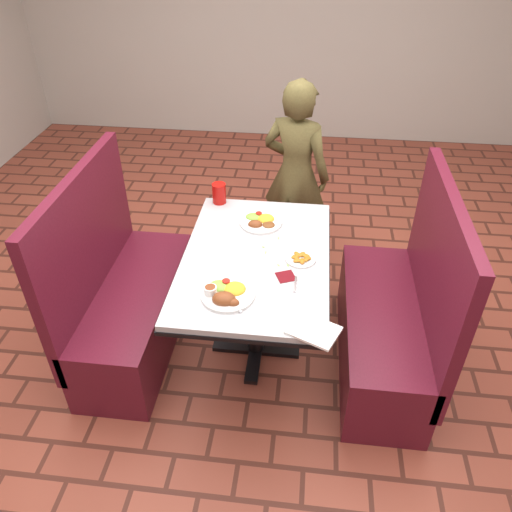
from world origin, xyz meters
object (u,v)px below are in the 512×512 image
(diner_person, at_px, (296,175))
(near_dinner_plate, at_px, (227,292))
(dining_table, at_px, (256,270))
(red_tumbler, at_px, (219,193))
(far_dinner_plate, at_px, (261,220))
(booth_bench_right, at_px, (391,323))
(plantain_plate, at_px, (301,258))
(booth_bench_left, at_px, (127,302))

(diner_person, distance_m, near_dinner_plate, 1.48)
(dining_table, distance_m, red_tumbler, 0.65)
(near_dinner_plate, height_order, far_dinner_plate, near_dinner_plate)
(booth_bench_right, relative_size, diner_person, 0.86)
(booth_bench_right, distance_m, plantain_plate, 0.70)
(red_tumbler, bearing_deg, diner_person, 49.59)
(booth_bench_left, relative_size, red_tumbler, 9.15)
(near_dinner_plate, height_order, plantain_plate, near_dinner_plate)
(dining_table, bearing_deg, far_dinner_plate, 91.81)
(near_dinner_plate, xyz_separation_m, plantain_plate, (0.35, 0.34, -0.02))
(booth_bench_right, height_order, near_dinner_plate, booth_bench_right)
(red_tumbler, bearing_deg, booth_bench_right, -26.71)
(diner_person, height_order, far_dinner_plate, diner_person)
(dining_table, relative_size, red_tumbler, 9.24)
(dining_table, xyz_separation_m, plantain_plate, (0.24, -0.01, 0.11))
(dining_table, bearing_deg, near_dinner_plate, -106.62)
(dining_table, xyz_separation_m, near_dinner_plate, (-0.10, -0.35, 0.13))
(booth_bench_left, distance_m, red_tumbler, 0.89)
(booth_bench_left, bearing_deg, far_dinner_plate, 23.13)
(booth_bench_left, height_order, plantain_plate, booth_bench_left)
(red_tumbler, bearing_deg, plantain_plate, -45.67)
(diner_person, height_order, plantain_plate, diner_person)
(near_dinner_plate, distance_m, red_tumbler, 0.93)
(dining_table, relative_size, booth_bench_left, 1.01)
(dining_table, height_order, far_dinner_plate, far_dinner_plate)
(booth_bench_left, distance_m, booth_bench_right, 1.60)
(booth_bench_right, relative_size, red_tumbler, 9.15)
(near_dinner_plate, distance_m, plantain_plate, 0.49)
(booth_bench_left, height_order, red_tumbler, booth_bench_left)
(diner_person, relative_size, near_dinner_plate, 5.16)
(plantain_plate, bearing_deg, booth_bench_right, 0.67)
(dining_table, height_order, booth_bench_left, booth_bench_left)
(near_dinner_plate, bearing_deg, far_dinner_plate, 82.22)
(diner_person, bearing_deg, booth_bench_left, 68.59)
(diner_person, bearing_deg, red_tumbler, 69.30)
(booth_bench_left, relative_size, booth_bench_right, 1.00)
(plantain_plate, distance_m, red_tumbler, 0.79)
(dining_table, distance_m, booth_bench_right, 0.86)
(dining_table, bearing_deg, booth_bench_left, 180.00)
(booth_bench_right, height_order, plantain_plate, booth_bench_right)
(near_dinner_plate, relative_size, plantain_plate, 1.63)
(booth_bench_left, bearing_deg, booth_bench_right, 0.00)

